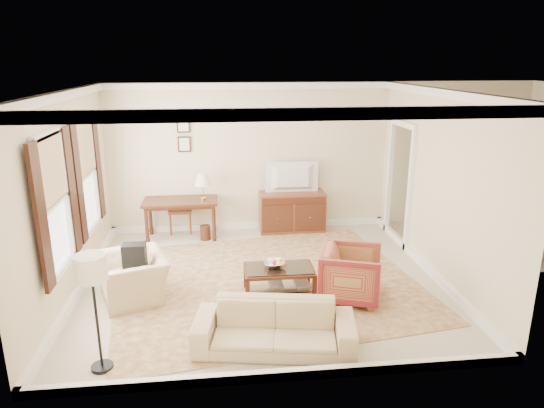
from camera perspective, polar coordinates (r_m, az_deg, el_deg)
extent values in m
cube|color=beige|center=(7.65, -1.25, -8.97)|extent=(5.50, 5.00, 0.01)
cube|color=white|center=(6.91, -1.41, 13.25)|extent=(5.50, 5.00, 0.01)
cube|color=beige|center=(9.58, -2.68, 5.45)|extent=(5.50, 0.01, 2.90)
cube|color=beige|center=(4.79, 1.39, -6.21)|extent=(5.50, 0.01, 2.90)
cube|color=beige|center=(7.44, -22.94, 0.82)|extent=(0.01, 5.00, 2.90)
cube|color=beige|center=(7.87, 19.04, 2.07)|extent=(0.01, 5.00, 2.90)
cube|color=beige|center=(9.95, 23.33, -4.20)|extent=(3.00, 2.70, 0.01)
cube|color=brown|center=(7.58, -0.72, -9.19)|extent=(5.03, 4.49, 0.01)
cube|color=#3E1C11|center=(9.32, -10.72, 0.33)|extent=(1.39, 0.70, 0.05)
cylinder|color=#3E1C11|center=(9.25, -14.52, -2.52)|extent=(0.07, 0.07, 0.71)
cylinder|color=#3E1C11|center=(9.15, -6.86, -2.30)|extent=(0.07, 0.07, 0.71)
cylinder|color=#3E1C11|center=(9.75, -14.11, -1.49)|extent=(0.07, 0.07, 0.71)
cylinder|color=#3E1C11|center=(9.66, -6.85, -1.27)|extent=(0.07, 0.07, 0.71)
cube|color=brown|center=(9.66, 2.36, -0.91)|extent=(1.29, 0.50, 0.79)
imported|color=black|center=(9.41, 2.45, 4.24)|extent=(0.99, 0.57, 0.13)
cube|color=#3E1C11|center=(7.07, 0.84, -7.76)|extent=(1.01, 0.60, 0.04)
cube|color=silver|center=(7.06, 0.84, -7.51)|extent=(0.95, 0.54, 0.01)
cube|color=silver|center=(7.18, 0.83, -9.54)|extent=(0.93, 0.52, 0.02)
cube|color=#3E1C11|center=(6.88, -2.89, -10.30)|extent=(0.06, 0.06, 0.39)
cube|color=#3E1C11|center=(6.99, 5.01, -9.91)|extent=(0.06, 0.06, 0.39)
cube|color=#3E1C11|center=(7.36, -3.12, -8.44)|extent=(0.06, 0.06, 0.39)
cube|color=#3E1C11|center=(7.45, 4.24, -8.10)|extent=(0.06, 0.06, 0.39)
imported|color=silver|center=(7.07, 0.23, -6.94)|extent=(0.42, 0.42, 0.10)
imported|color=brown|center=(7.19, -0.52, -9.27)|extent=(0.28, 0.05, 0.38)
imported|color=brown|center=(7.18, 2.72, -9.34)|extent=(0.28, 0.05, 0.38)
imported|color=maroon|center=(7.02, 9.25, -7.83)|extent=(1.00, 1.03, 0.85)
imported|color=tan|center=(7.22, -15.98, -7.50)|extent=(0.93, 1.15, 0.87)
cube|color=black|center=(7.14, -15.89, -5.66)|extent=(0.32, 0.38, 0.40)
imported|color=tan|center=(5.85, 0.29, -13.53)|extent=(1.95, 0.86, 0.74)
cylinder|color=black|center=(6.01, -19.33, -17.62)|extent=(0.24, 0.24, 0.04)
cylinder|color=black|center=(5.72, -19.89, -12.90)|extent=(0.03, 0.03, 1.15)
cylinder|color=silver|center=(5.44, -20.55, -7.02)|extent=(0.34, 0.34, 0.28)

